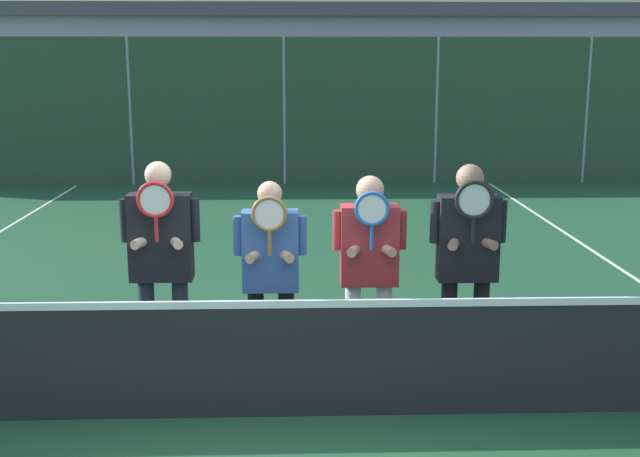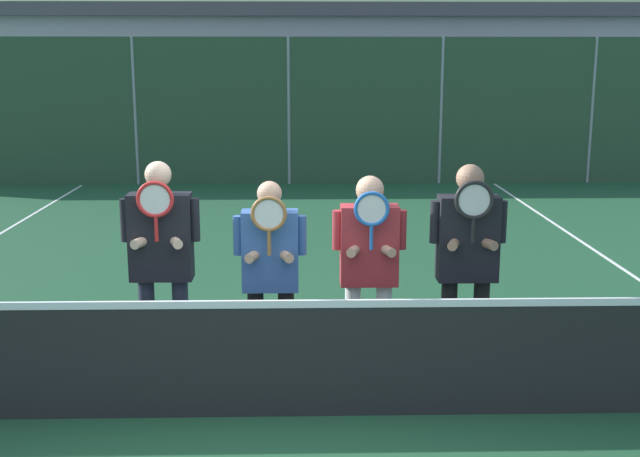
{
  "view_description": "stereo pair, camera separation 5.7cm",
  "coord_description": "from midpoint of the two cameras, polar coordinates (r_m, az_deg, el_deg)",
  "views": [
    {
      "loc": [
        0.19,
        -5.58,
        2.65
      ],
      "look_at": [
        0.4,
        0.85,
        1.26
      ],
      "focal_mm": 45.0,
      "sensor_mm": 36.0,
      "label": 1
    },
    {
      "loc": [
        0.25,
        -5.58,
        2.65
      ],
      "look_at": [
        0.4,
        0.85,
        1.26
      ],
      "focal_mm": 45.0,
      "sensor_mm": 36.0,
      "label": 2
    }
  ],
  "objects": [
    {
      "name": "car_far_left",
      "position": [
        19.77,
        -19.04,
        6.51
      ],
      "size": [
        4.03,
        1.96,
        1.8
      ],
      "color": "silver",
      "rests_on": "ground_plane"
    },
    {
      "name": "player_leftmost",
      "position": [
        6.54,
        -11.47,
        -1.79
      ],
      "size": [
        0.63,
        0.34,
        1.84
      ],
      "color": "#232838",
      "rests_on": "ground_plane"
    },
    {
      "name": "hill_distant",
      "position": [
        54.6,
        -2.14,
        9.42
      ],
      "size": [
        92.12,
        51.18,
        17.91
      ],
      "color": "#5B7551",
      "rests_on": "ground_plane"
    },
    {
      "name": "player_center_left",
      "position": [
        6.4,
        -3.79,
        -2.82
      ],
      "size": [
        0.58,
        0.34,
        1.69
      ],
      "color": "black",
      "rests_on": "ground_plane"
    },
    {
      "name": "player_rightmost",
      "position": [
        6.55,
        10.18,
        -1.77
      ],
      "size": [
        0.62,
        0.34,
        1.81
      ],
      "color": "black",
      "rests_on": "ground_plane"
    },
    {
      "name": "car_left_of_center",
      "position": [
        18.82,
        -5.26,
        6.73
      ],
      "size": [
        4.05,
        2.0,
        1.69
      ],
      "color": "silver",
      "rests_on": "ground_plane"
    },
    {
      "name": "clubhouse_building",
      "position": [
        24.48,
        0.13,
        10.77
      ],
      "size": [
        18.54,
        5.5,
        4.03
      ],
      "color": "#9EA3A8",
      "rests_on": "ground_plane"
    },
    {
      "name": "ground_plane",
      "position": [
        6.18,
        -3.83,
        -13.18
      ],
      "size": [
        120.0,
        120.0,
        0.0
      ],
      "primitive_type": "plane",
      "color": "#1E4C2D"
    },
    {
      "name": "player_center_right",
      "position": [
        6.5,
        3.27,
        -2.22
      ],
      "size": [
        0.6,
        0.34,
        1.72
      ],
      "color": "white",
      "rests_on": "ground_plane"
    },
    {
      "name": "tennis_net",
      "position": [
        6.0,
        -3.9,
        -9.13
      ],
      "size": [
        11.62,
        0.09,
        1.01
      ],
      "color": "gray",
      "rests_on": "ground_plane"
    },
    {
      "name": "fence_back",
      "position": [
        16.8,
        -2.66,
        8.31
      ],
      "size": [
        19.1,
        0.06,
        3.02
      ],
      "color": "gray",
      "rests_on": "ground_plane"
    },
    {
      "name": "car_center",
      "position": [
        19.21,
        9.25,
        6.91
      ],
      "size": [
        4.21,
        1.99,
        1.83
      ],
      "color": "#B2B7BC",
      "rests_on": "ground_plane"
    }
  ]
}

